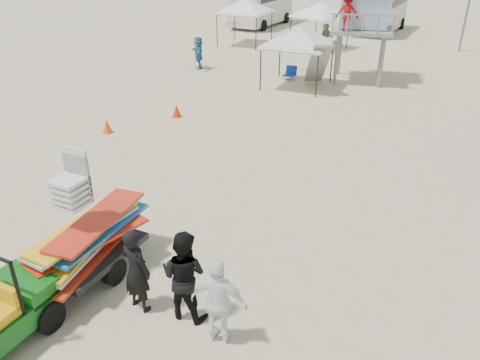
% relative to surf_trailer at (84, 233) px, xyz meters
% --- Properties ---
extents(ground, '(140.00, 140.00, 0.00)m').
position_rel_surf_trailer_xyz_m(ground, '(1.41, -0.13, -0.98)').
color(ground, beige).
rests_on(ground, ground).
extents(surf_trailer, '(1.48, 2.65, 2.40)m').
position_rel_surf_trailer_xyz_m(surf_trailer, '(0.00, 0.00, 0.00)').
color(surf_trailer, black).
rests_on(surf_trailer, ground).
extents(man_left, '(0.66, 0.48, 1.68)m').
position_rel_surf_trailer_xyz_m(man_left, '(1.52, -0.30, -0.14)').
color(man_left, black).
rests_on(man_left, ground).
extents(man_mid, '(0.91, 0.74, 1.75)m').
position_rel_surf_trailer_xyz_m(man_mid, '(2.37, -0.05, -0.10)').
color(man_mid, black).
rests_on(man_mid, ground).
extents(man_right, '(1.02, 0.59, 1.64)m').
position_rel_surf_trailer_xyz_m(man_right, '(3.22, -0.30, -0.16)').
color(man_right, white).
rests_on(man_right, ground).
extents(lifeguard_tower, '(3.29, 3.29, 4.39)m').
position_rel_surf_trailer_xyz_m(lifeguard_tower, '(0.65, 17.26, 2.29)').
color(lifeguard_tower, gray).
rests_on(lifeguard_tower, ground).
extents(canopy_white_a, '(2.94, 2.94, 3.09)m').
position_rel_surf_trailer_xyz_m(canopy_white_a, '(-1.50, 14.81, 1.56)').
color(canopy_white_a, black).
rests_on(canopy_white_a, ground).
extents(canopy_white_b, '(3.00, 3.00, 3.22)m').
position_rel_surf_trailer_xyz_m(canopy_white_b, '(-8.14, 22.38, 1.69)').
color(canopy_white_b, black).
rests_on(canopy_white_b, ground).
extents(canopy_white_c, '(3.42, 3.42, 3.11)m').
position_rel_surf_trailer_xyz_m(canopy_white_c, '(-3.56, 23.63, 1.58)').
color(canopy_white_c, black).
rests_on(canopy_white_c, ground).
extents(umbrella_a, '(2.10, 2.13, 1.64)m').
position_rel_surf_trailer_xyz_m(umbrella_a, '(-8.30, 21.02, -0.16)').
color(umbrella_a, '#AE122C').
rests_on(umbrella_a, ground).
extents(umbrella_b, '(2.58, 2.57, 1.68)m').
position_rel_surf_trailer_xyz_m(umbrella_b, '(-2.67, 17.34, -0.14)').
color(umbrella_b, orange).
rests_on(umbrella_b, ground).
extents(cone_near, '(0.34, 0.34, 0.50)m').
position_rel_surf_trailer_xyz_m(cone_near, '(-5.14, 6.16, -0.73)').
color(cone_near, '#FF4E08').
rests_on(cone_near, ground).
extents(cone_far, '(0.34, 0.34, 0.50)m').
position_rel_surf_trailer_xyz_m(cone_far, '(-3.94, 8.69, -0.73)').
color(cone_far, red).
rests_on(cone_far, ground).
extents(beach_chair_a, '(0.59, 0.63, 0.64)m').
position_rel_surf_trailer_xyz_m(beach_chair_a, '(-2.23, 15.87, -0.67)').
color(beach_chair_a, '#0F2EA8').
rests_on(beach_chair_a, ground).
extents(rv_far_left, '(2.64, 6.80, 3.25)m').
position_rel_surf_trailer_xyz_m(rv_far_left, '(-10.59, 29.87, 0.82)').
color(rv_far_left, silver).
rests_on(rv_far_left, ground).
extents(rv_mid_left, '(2.65, 6.50, 3.25)m').
position_rel_surf_trailer_xyz_m(rv_mid_left, '(-1.59, 31.37, 0.82)').
color(rv_mid_left, silver).
rests_on(rv_mid_left, ground).
extents(distant_beachgoers, '(19.04, 18.70, 1.72)m').
position_rel_surf_trailer_xyz_m(distant_beachgoers, '(0.13, 18.07, -0.15)').
color(distant_beachgoers, '#AF7B32').
rests_on(distant_beachgoers, ground).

